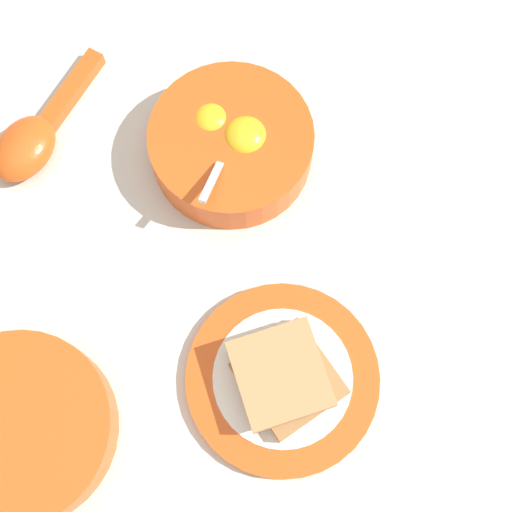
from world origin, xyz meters
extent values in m
plane|color=beige|center=(0.00, 0.00, 0.00)|extent=(3.00, 3.00, 0.00)
cylinder|color=#DB5119|center=(0.05, 0.09, 0.02)|extent=(0.16, 0.16, 0.04)
cylinder|color=white|center=(0.05, 0.09, 0.03)|extent=(0.13, 0.13, 0.02)
ellipsoid|color=yellow|center=(0.02, 0.10, 0.04)|extent=(0.03, 0.03, 0.02)
ellipsoid|color=yellow|center=(0.06, 0.10, 0.04)|extent=(0.04, 0.04, 0.02)
cylinder|color=black|center=(0.03, 0.09, 0.04)|extent=(0.03, 0.03, 0.00)
ellipsoid|color=silver|center=(0.05, 0.07, 0.04)|extent=(0.03, 0.02, 0.01)
cube|color=silver|center=(0.06, 0.03, 0.06)|extent=(0.01, 0.05, 0.03)
cylinder|color=#DB5119|center=(0.18, -0.10, 0.01)|extent=(0.18, 0.18, 0.01)
cylinder|color=white|center=(0.18, -0.10, 0.01)|extent=(0.13, 0.13, 0.00)
cube|color=#9E7042|center=(0.19, -0.10, 0.02)|extent=(0.11, 0.11, 0.01)
cube|color=tan|center=(0.18, -0.10, 0.03)|extent=(0.11, 0.11, 0.01)
ellipsoid|color=#DB5119|center=(-0.14, 0.01, 0.02)|extent=(0.06, 0.08, 0.03)
cube|color=#DB5119|center=(-0.13, 0.09, 0.01)|extent=(0.03, 0.10, 0.02)
cylinder|color=#DB5119|center=(-0.01, -0.23, 0.02)|extent=(0.17, 0.17, 0.04)
cylinder|color=white|center=(-0.01, -0.23, 0.03)|extent=(0.14, 0.14, 0.01)
camera|label=1|loc=(0.19, -0.19, 0.65)|focal=50.00mm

